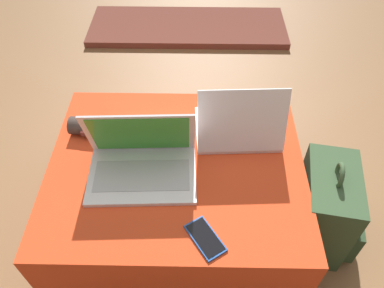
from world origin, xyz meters
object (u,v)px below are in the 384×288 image
backpack (326,210)px  wrist_brace (92,127)px  laptop_near (142,161)px  laptop_far (239,126)px  cell_phone (205,238)px

backpack → wrist_brace: (-0.92, 0.21, 0.24)m
backpack → laptop_near: bearing=97.2°
laptop_near → laptop_far: 0.40m
laptop_far → backpack: 0.48m
cell_phone → wrist_brace: (-0.44, 0.45, 0.03)m
cell_phone → backpack: size_ratio=0.34×
laptop_far → cell_phone: bearing=71.0°
cell_phone → wrist_brace: bearing=101.0°
cell_phone → backpack: backpack is taller
laptop_far → wrist_brace: bearing=-3.3°
laptop_far → backpack: (0.35, -0.21, -0.25)m
laptop_near → cell_phone: bearing=-52.6°
backpack → wrist_brace: same height
backpack → cell_phone: bearing=125.9°
cell_phone → laptop_far: bearing=40.7°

